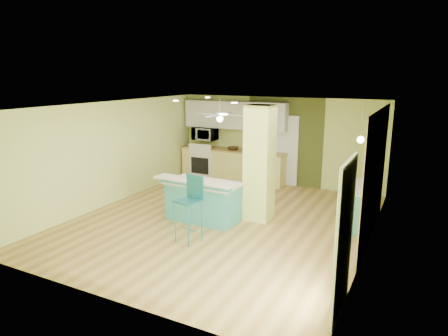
{
  "coord_description": "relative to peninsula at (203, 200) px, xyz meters",
  "views": [
    {
      "loc": [
        3.78,
        -7.29,
        3.12
      ],
      "look_at": [
        -0.16,
        0.4,
        1.09
      ],
      "focal_mm": 32.0,
      "sensor_mm": 36.0,
      "label": 1
    }
  ],
  "objects": [
    {
      "name": "wall_left",
      "position": [
        -2.6,
        0.12,
        0.8
      ],
      "size": [
        0.01,
        7.0,
        2.5
      ],
      "primitive_type": "cube",
      "color": "#CCDC76",
      "rests_on": "floor"
    },
    {
      "name": "wood_panel",
      "position": [
        3.4,
        0.72,
        0.8
      ],
      "size": [
        0.02,
        3.4,
        2.5
      ],
      "primitive_type": "cube",
      "color": "#968255",
      "rests_on": "floor"
    },
    {
      "name": "wall_front",
      "position": [
        0.41,
        -3.38,
        0.8
      ],
      "size": [
        6.0,
        0.01,
        2.5
      ],
      "primitive_type": "cube",
      "color": "#CCDC76",
      "rests_on": "floor"
    },
    {
      "name": "peninsula",
      "position": [
        0.0,
        0.0,
        0.0
      ],
      "size": [
        1.85,
        1.03,
        0.98
      ],
      "rotation": [
        0.0,
        0.0,
        -0.03
      ],
      "color": "teal",
      "rests_on": "floor"
    },
    {
      "name": "bar_stool",
      "position": [
        0.37,
        -1.07,
        0.4
      ],
      "size": [
        0.51,
        0.51,
        1.28
      ],
      "rotation": [
        0.0,
        0.0,
        -0.23
      ],
      "color": "#1C7282",
      "rests_on": "floor"
    },
    {
      "name": "floor",
      "position": [
        0.41,
        0.12,
        -0.46
      ],
      "size": [
        6.0,
        7.0,
        0.01
      ],
      "primitive_type": "cube",
      "color": "olive",
      "rests_on": "ground"
    },
    {
      "name": "wall_back",
      "position": [
        0.41,
        3.63,
        0.8
      ],
      "size": [
        6.0,
        0.01,
        2.5
      ],
      "primitive_type": "cube",
      "color": "#CCDC76",
      "rests_on": "floor"
    },
    {
      "name": "upper_cabinets",
      "position": [
        -0.89,
        3.44,
        1.5
      ],
      "size": [
        3.2,
        0.34,
        0.8
      ],
      "primitive_type": "cube",
      "color": "silver",
      "rests_on": "wall_back"
    },
    {
      "name": "column",
      "position": [
        1.06,
        0.62,
        0.8
      ],
      "size": [
        0.55,
        0.55,
        2.5
      ],
      "primitive_type": "cube",
      "color": "#CFE46A",
      "rests_on": "floor"
    },
    {
      "name": "fruit_bowl",
      "position": [
        -0.85,
        3.27,
        0.53
      ],
      "size": [
        0.4,
        0.4,
        0.09
      ],
      "primitive_type": "imported",
      "rotation": [
        0.0,
        0.0,
        0.16
      ],
      "color": "#322014",
      "rests_on": "kitchen_run"
    },
    {
      "name": "stove",
      "position": [
        -1.84,
        3.31,
        0.01
      ],
      "size": [
        0.76,
        0.66,
        1.08
      ],
      "color": "white",
      "rests_on": "floor"
    },
    {
      "name": "microwave",
      "position": [
        -1.84,
        3.32,
        0.9
      ],
      "size": [
        0.7,
        0.48,
        0.39
      ],
      "primitive_type": "imported",
      "color": "white",
      "rests_on": "wall_back"
    },
    {
      "name": "canister",
      "position": [
        -0.17,
        -0.11,
        0.48
      ],
      "size": [
        0.14,
        0.14,
        0.17
      ],
      "primitive_type": "cylinder",
      "color": "yellow",
      "rests_on": "peninsula"
    },
    {
      "name": "pendant_lamp",
      "position": [
        3.06,
        0.87,
        1.43
      ],
      "size": [
        0.14,
        0.14,
        0.69
      ],
      "color": "silver",
      "rests_on": "ceiling"
    },
    {
      "name": "ceiling_fan",
      "position": [
        -0.69,
        2.12,
        1.62
      ],
      "size": [
        1.41,
        1.41,
        0.61
      ],
      "color": "white",
      "rests_on": "ceiling"
    },
    {
      "name": "olive_accent",
      "position": [
        0.61,
        3.61,
        0.8
      ],
      "size": [
        2.2,
        0.02,
        2.5
      ],
      "primitive_type": "cube",
      "color": "#464D1F",
      "rests_on": "floor"
    },
    {
      "name": "wall_decor",
      "position": [
        3.37,
        0.92,
        1.1
      ],
      "size": [
        0.03,
        0.9,
        0.7
      ],
      "primitive_type": "cube",
      "color": "brown",
      "rests_on": "wood_panel"
    },
    {
      "name": "wall_right",
      "position": [
        3.41,
        0.12,
        0.8
      ],
      "size": [
        0.01,
        7.0,
        2.5
      ],
      "primitive_type": "cube",
      "color": "#CCDC76",
      "rests_on": "floor"
    },
    {
      "name": "interior_door",
      "position": [
        0.61,
        3.58,
        0.55
      ],
      "size": [
        0.82,
        0.05,
        2.0
      ],
      "primitive_type": "cube",
      "color": "white",
      "rests_on": "floor"
    },
    {
      "name": "french_door",
      "position": [
        3.38,
        -2.18,
        0.6
      ],
      "size": [
        0.04,
        1.08,
        2.1
      ],
      "primitive_type": "cube",
      "color": "silver",
      "rests_on": "floor"
    },
    {
      "name": "ceiling",
      "position": [
        0.41,
        0.12,
        2.05
      ],
      "size": [
        6.0,
        7.0,
        0.01
      ],
      "primitive_type": "cube",
      "color": "white",
      "rests_on": "wall_back"
    },
    {
      "name": "kitchen_run",
      "position": [
        -0.89,
        3.32,
        0.02
      ],
      "size": [
        3.25,
        0.63,
        0.94
      ],
      "color": "#E8DD79",
      "rests_on": "floor"
    },
    {
      "name": "side_counter",
      "position": [
        3.11,
        1.2,
        -0.02
      ],
      "size": [
        0.57,
        1.34,
        0.87
      ],
      "color": "teal",
      "rests_on": "floor"
    }
  ]
}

